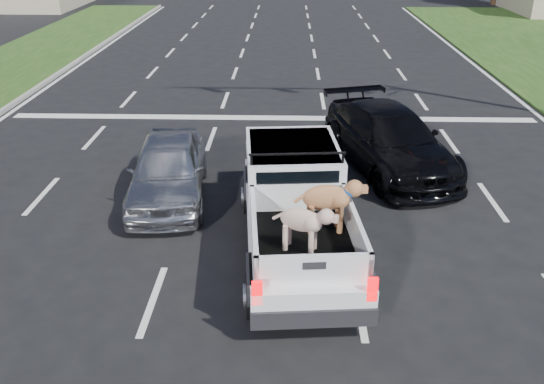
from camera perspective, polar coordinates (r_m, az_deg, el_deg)
The scene contains 5 objects.
ground at distance 9.95m, azimuth -1.68°, elevation -10.84°, with size 160.00×160.00×0.00m, color black.
road_markings at distance 15.72m, azimuth -0.35°, elevation 3.47°, with size 17.75×60.00×0.01m.
pickup_truck at distance 11.02m, azimuth 2.52°, elevation -1.28°, with size 2.39×5.49×2.00m.
silver_sedan at distance 13.37m, azimuth -10.28°, elevation 2.23°, with size 1.68×4.17×1.42m, color #ABADB2.
black_coupe at distance 15.16m, azimuth 11.50°, elevation 5.15°, with size 2.13×5.25×1.52m, color black.
Camera 1 is at (0.52, -8.01, 5.89)m, focal length 38.00 mm.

